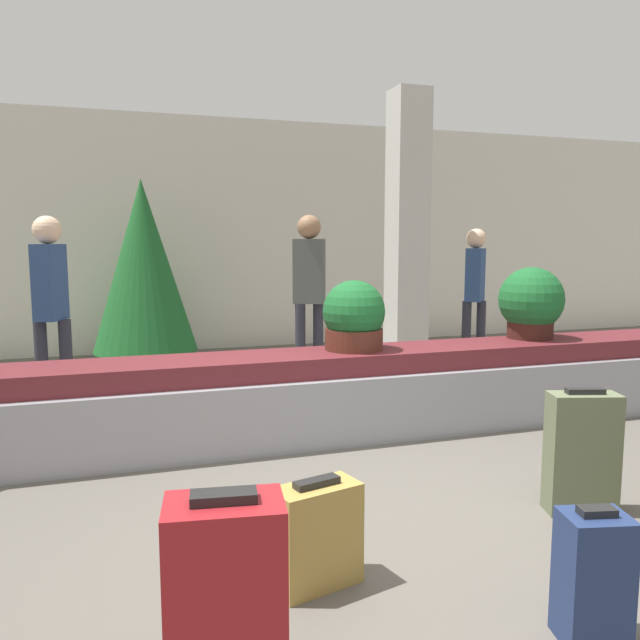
{
  "coord_description": "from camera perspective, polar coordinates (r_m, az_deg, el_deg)",
  "views": [
    {
      "loc": [
        -1.46,
        -2.93,
        1.51
      ],
      "look_at": [
        0.0,
        1.57,
        0.91
      ],
      "focal_mm": 35.0,
      "sensor_mm": 36.0,
      "label": 1
    }
  ],
  "objects": [
    {
      "name": "suitcase_1",
      "position": [
        3.83,
        22.82,
        -11.11
      ],
      "size": [
        0.41,
        0.27,
        0.71
      ],
      "rotation": [
        0.0,
        0.0,
        -0.29
      ],
      "color": "#5B6647",
      "rests_on": "ground_plane"
    },
    {
      "name": "back_wall",
      "position": [
        8.91,
        -8.65,
        7.71
      ],
      "size": [
        18.0,
        0.06,
        3.2
      ],
      "color": "beige",
      "rests_on": "ground_plane"
    },
    {
      "name": "potted_plant_1",
      "position": [
        4.89,
        3.12,
        0.22
      ],
      "size": [
        0.49,
        0.49,
        0.55
      ],
      "color": "#4C2319",
      "rests_on": "carousel"
    },
    {
      "name": "traveler_0",
      "position": [
        7.7,
        13.98,
        3.12
      ],
      "size": [
        0.35,
        0.36,
        1.66
      ],
      "rotation": [
        0.0,
        0.0,
        -2.32
      ],
      "color": "#282833",
      "rests_on": "ground_plane"
    },
    {
      "name": "carousel",
      "position": [
        4.87,
        0.0,
        -6.97
      ],
      "size": [
        8.12,
        0.72,
        0.66
      ],
      "color": "gray",
      "rests_on": "ground_plane"
    },
    {
      "name": "suitcase_6",
      "position": [
        2.08,
        -8.57,
        -25.59
      ],
      "size": [
        0.38,
        0.27,
        0.78
      ],
      "rotation": [
        0.0,
        0.0,
        -0.14
      ],
      "color": "maroon",
      "rests_on": "ground_plane"
    },
    {
      "name": "decorated_tree",
      "position": [
        7.84,
        -15.84,
        4.78
      ],
      "size": [
        1.24,
        1.24,
        2.25
      ],
      "color": "#4C331E",
      "rests_on": "ground_plane"
    },
    {
      "name": "traveler_1",
      "position": [
        5.88,
        -23.42,
        2.03
      ],
      "size": [
        0.31,
        0.36,
        1.73
      ],
      "rotation": [
        0.0,
        0.0,
        1.21
      ],
      "color": "#282833",
      "rests_on": "ground_plane"
    },
    {
      "name": "suitcase_0",
      "position": [
        2.88,
        -0.3,
        -19.05
      ],
      "size": [
        0.41,
        0.27,
        0.49
      ],
      "rotation": [
        0.0,
        0.0,
        0.25
      ],
      "color": "#A3843D",
      "rests_on": "ground_plane"
    },
    {
      "name": "potted_plant_2",
      "position": [
        5.77,
        18.74,
        1.47
      ],
      "size": [
        0.56,
        0.56,
        0.63
      ],
      "color": "#381914",
      "rests_on": "carousel"
    },
    {
      "name": "traveler_2",
      "position": [
        6.59,
        -1.0,
        3.48
      ],
      "size": [
        0.37,
        0.31,
        1.78
      ],
      "rotation": [
        0.0,
        0.0,
        2.66
      ],
      "color": "#282833",
      "rests_on": "ground_plane"
    },
    {
      "name": "ground_plane",
      "position": [
        3.6,
        8.11,
        -17.61
      ],
      "size": [
        18.0,
        18.0,
        0.0
      ],
      "primitive_type": "plane",
      "color": "#59544C"
    },
    {
      "name": "suitcase_4",
      "position": [
        2.73,
        23.69,
        -20.76
      ],
      "size": [
        0.28,
        0.24,
        0.53
      ],
      "rotation": [
        0.0,
        0.0,
        -0.23
      ],
      "color": "navy",
      "rests_on": "ground_plane"
    },
    {
      "name": "pillar",
      "position": [
        7.29,
        7.97,
        7.85
      ],
      "size": [
        0.39,
        0.39,
        3.2
      ],
      "color": "beige",
      "rests_on": "ground_plane"
    }
  ]
}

